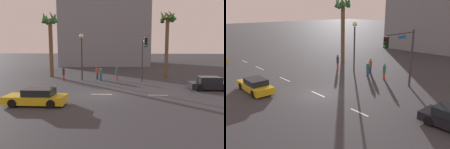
# 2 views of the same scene
# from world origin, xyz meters

# --- Properties ---
(ground_plane) EXTENTS (220.00, 220.00, 0.00)m
(ground_plane) POSITION_xyz_m (0.00, 0.00, 0.00)
(ground_plane) COLOR #333338
(lane_stripe_2) EXTENTS (2.23, 0.14, 0.01)m
(lane_stripe_2) POSITION_xyz_m (-6.17, 0.00, 0.01)
(lane_stripe_2) COLOR silver
(lane_stripe_2) RESTS_ON ground_plane
(lane_stripe_3) EXTENTS (1.95, 0.14, 0.01)m
(lane_stripe_3) POSITION_xyz_m (-0.06, 0.00, 0.01)
(lane_stripe_3) COLOR silver
(lane_stripe_3) RESTS_ON ground_plane
(lane_stripe_4) EXTENTS (1.80, 0.14, 0.01)m
(lane_stripe_4) POSITION_xyz_m (5.09, 0.00, 0.01)
(lane_stripe_4) COLOR silver
(lane_stripe_4) RESTS_ON ground_plane
(car_0) EXTENTS (4.61, 1.91, 1.27)m
(car_0) POSITION_xyz_m (-4.55, -3.92, 0.59)
(car_0) COLOR gold
(car_0) RESTS_ON ground_plane
(car_2) EXTENTS (4.39, 1.96, 1.36)m
(car_2) POSITION_xyz_m (10.80, 2.84, 0.62)
(car_2) COLOR black
(car_2) RESTS_ON ground_plane
(traffic_signal) EXTENTS (0.34, 4.62, 5.63)m
(traffic_signal) POSITION_xyz_m (4.19, 6.58, 3.83)
(traffic_signal) COLOR #38383D
(traffic_signal) RESTS_ON ground_plane
(streetlamp) EXTENTS (0.56, 0.56, 6.00)m
(streetlamp) POSITION_xyz_m (-3.60, 8.17, 4.22)
(streetlamp) COLOR #2D2D33
(streetlamp) RESTS_ON ground_plane
(pedestrian_0) EXTENTS (0.32, 0.32, 1.83)m
(pedestrian_0) POSITION_xyz_m (-5.85, 7.47, 0.98)
(pedestrian_0) COLOR #BF3833
(pedestrian_0) RESTS_ON ground_plane
(pedestrian_1) EXTENTS (0.52, 0.52, 1.64)m
(pedestrian_1) POSITION_xyz_m (-1.11, 7.92, 0.85)
(pedestrian_1) COLOR #2D478C
(pedestrian_1) RESTS_ON ground_plane
(pedestrian_2) EXTENTS (0.40, 0.40, 1.75)m
(pedestrian_2) POSITION_xyz_m (-1.73, 9.08, 0.92)
(pedestrian_2) COLOR #333338
(pedestrian_2) RESTS_ON ground_plane
(pedestrian_3) EXTENTS (0.45, 0.45, 1.77)m
(pedestrian_3) POSITION_xyz_m (0.94, 8.29, 0.94)
(pedestrian_3) COLOR #BF3833
(pedestrian_3) RESTS_ON ground_plane
(palm_tree_0) EXTENTS (2.60, 2.68, 9.40)m
(palm_tree_0) POSITION_xyz_m (7.78, 11.35, 6.85)
(palm_tree_0) COLOR brown
(palm_tree_0) RESTS_ON ground_plane
(palm_tree_1) EXTENTS (2.45, 2.64, 9.28)m
(palm_tree_1) POSITION_xyz_m (-8.61, 10.87, 6.56)
(palm_tree_1) COLOR brown
(palm_tree_1) RESTS_ON ground_plane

